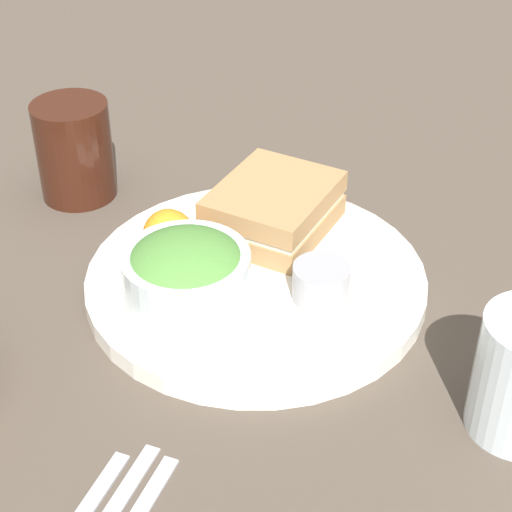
% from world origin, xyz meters
% --- Properties ---
extents(ground_plane, '(4.00, 4.00, 0.00)m').
position_xyz_m(ground_plane, '(0.00, 0.00, 0.00)').
color(ground_plane, '#4C4238').
extents(plate, '(0.32, 0.32, 0.02)m').
position_xyz_m(plate, '(0.00, 0.00, 0.01)').
color(plate, white).
rests_on(plate, ground_plane).
extents(sandwich, '(0.15, 0.14, 0.05)m').
position_xyz_m(sandwich, '(0.08, -0.01, 0.04)').
color(sandwich, '#A37A4C').
rests_on(sandwich, plate).
extents(salad_bowl, '(0.11, 0.11, 0.07)m').
position_xyz_m(salad_bowl, '(-0.05, 0.06, 0.05)').
color(salad_bowl, silver).
rests_on(salad_bowl, plate).
extents(dressing_cup, '(0.05, 0.05, 0.03)m').
position_xyz_m(dressing_cup, '(-0.03, -0.06, 0.03)').
color(dressing_cup, '#99999E').
rests_on(dressing_cup, plate).
extents(orange_wedge, '(0.05, 0.05, 0.05)m').
position_xyz_m(orange_wedge, '(0.02, 0.08, 0.04)').
color(orange_wedge, orange).
rests_on(orange_wedge, plate).
extents(drink_glass, '(0.08, 0.08, 0.11)m').
position_xyz_m(drink_glass, '(0.15, 0.21, 0.05)').
color(drink_glass, '#38190F').
rests_on(drink_glass, ground_plane).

